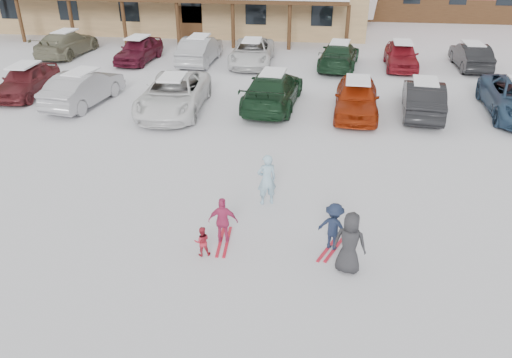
# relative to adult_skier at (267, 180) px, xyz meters

# --- Properties ---
(ground) EXTENTS (160.00, 160.00, 0.00)m
(ground) POSITION_rel_adult_skier_xyz_m (-0.57, -1.38, -0.80)
(ground) COLOR white
(ground) RESTS_ON ground
(adult_skier) EXTENTS (0.68, 0.57, 1.59)m
(adult_skier) POSITION_rel_adult_skier_xyz_m (0.00, 0.00, 0.00)
(adult_skier) COLOR #98C3DA
(adult_skier) RESTS_ON ground
(toddler_red) EXTENTS (0.47, 0.41, 0.82)m
(toddler_red) POSITION_rel_adult_skier_xyz_m (-1.34, -2.75, -0.39)
(toddler_red) COLOR #B52335
(toddler_red) RESTS_ON ground
(child_navy) EXTENTS (0.97, 0.79, 1.32)m
(child_navy) POSITION_rel_adult_skier_xyz_m (1.92, -2.07, -0.14)
(child_navy) COLOR #18223B
(child_navy) RESTS_ON ground
(skis_child_navy) EXTENTS (0.74, 1.36, 0.03)m
(skis_child_navy) POSITION_rel_adult_skier_xyz_m (1.92, -2.07, -0.78)
(skis_child_navy) COLOR red
(skis_child_navy) RESTS_ON ground
(child_magenta) EXTENTS (0.78, 0.35, 1.32)m
(child_magenta) POSITION_rel_adult_skier_xyz_m (-0.91, -2.14, -0.14)
(child_magenta) COLOR #C7346A
(child_magenta) RESTS_ON ground
(skis_child_magenta) EXTENTS (0.26, 1.41, 0.03)m
(skis_child_magenta) POSITION_rel_adult_skier_xyz_m (-0.91, -2.14, -0.78)
(skis_child_magenta) COLOR red
(skis_child_magenta) RESTS_ON ground
(bystander_dark) EXTENTS (0.89, 0.69, 1.60)m
(bystander_dark) POSITION_rel_adult_skier_xyz_m (2.27, -2.94, 0.00)
(bystander_dark) COLOR #29292C
(bystander_dark) RESTS_ON ground
(parked_car_0) EXTENTS (1.80, 4.30, 1.45)m
(parked_car_0) POSITION_rel_adult_skier_xyz_m (-12.35, 8.75, -0.07)
(parked_car_0) COLOR maroon
(parked_car_0) RESTS_ON ground
(parked_car_1) EXTENTS (2.31, 4.80, 1.52)m
(parked_car_1) POSITION_rel_adult_skier_xyz_m (-9.10, 7.82, -0.04)
(parked_car_1) COLOR #9E9DA2
(parked_car_1) RESTS_ON ground
(parked_car_2) EXTENTS (2.73, 5.59, 1.53)m
(parked_car_2) POSITION_rel_adult_skier_xyz_m (-4.83, 7.46, -0.03)
(parked_car_2) COLOR white
(parked_car_2) RESTS_ON ground
(parked_car_3) EXTENTS (2.67, 5.55, 1.56)m
(parked_car_3) POSITION_rel_adult_skier_xyz_m (-0.61, 8.54, -0.02)
(parked_car_3) COLOR #15321D
(parked_car_3) RESTS_ON ground
(parked_car_4) EXTENTS (2.08, 4.62, 1.54)m
(parked_car_4) POSITION_rel_adult_skier_xyz_m (3.03, 7.94, -0.03)
(parked_car_4) COLOR #A02B0C
(parked_car_4) RESTS_ON ground
(parked_car_5) EXTENTS (2.08, 4.64, 1.48)m
(parked_car_5) POSITION_rel_adult_skier_xyz_m (5.86, 8.32, -0.06)
(parked_car_5) COLOR black
(parked_car_5) RESTS_ON ground
(parked_car_7) EXTENTS (2.43, 5.18, 1.46)m
(parked_car_7) POSITION_rel_adult_skier_xyz_m (-13.94, 16.28, -0.06)
(parked_car_7) COLOR gray
(parked_car_7) RESTS_ON ground
(parked_car_8) EXTENTS (2.08, 4.32, 1.42)m
(parked_car_8) POSITION_rel_adult_skier_xyz_m (-9.09, 15.36, -0.08)
(parked_car_8) COLOR #581325
(parked_car_8) RESTS_ON ground
(parked_car_9) EXTENTS (1.85, 4.77, 1.55)m
(parked_car_9) POSITION_rel_adult_skier_xyz_m (-5.47, 15.45, -0.02)
(parked_car_9) COLOR #9E9FA2
(parked_car_9) RESTS_ON ground
(parked_car_10) EXTENTS (2.40, 5.04, 1.39)m
(parked_car_10) POSITION_rel_adult_skier_xyz_m (-2.45, 15.57, -0.10)
(parked_car_10) COLOR white
(parked_car_10) RESTS_ON ground
(parked_car_11) EXTENTS (2.63, 5.12, 1.42)m
(parked_car_11) POSITION_rel_adult_skier_xyz_m (2.48, 15.43, -0.08)
(parked_car_11) COLOR #17341F
(parked_car_11) RESTS_ON ground
(parked_car_12) EXTENTS (1.88, 4.32, 1.45)m
(parked_car_12) POSITION_rel_adult_skier_xyz_m (5.94, 15.83, -0.07)
(parked_car_12) COLOR maroon
(parked_car_12) RESTS_ON ground
(parked_car_13) EXTENTS (1.50, 4.24, 1.39)m
(parked_car_13) POSITION_rel_adult_skier_xyz_m (9.78, 16.19, -0.10)
(parked_car_13) COLOR black
(parked_car_13) RESTS_ON ground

